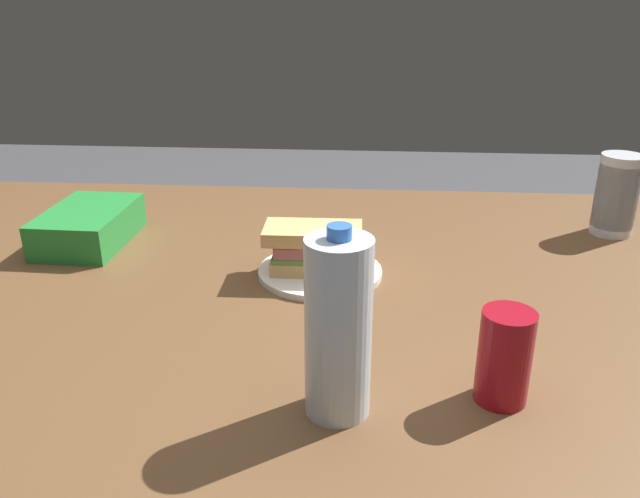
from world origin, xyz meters
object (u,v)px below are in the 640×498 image
Objects in this scene: water_bottle_tall at (338,328)px; soda_can_red at (505,357)px; chip_bag at (89,226)px; plastic_cup_stack at (617,195)px; dining_table at (285,320)px; paper_plate at (320,272)px; sandwich at (318,248)px.

soda_can_red is at bearing -169.80° from water_bottle_tall.
water_bottle_tall is at bearing -132.58° from chip_bag.
plastic_cup_stack is (-1.06, -0.13, 0.05)m from chip_bag.
water_bottle_tall is at bearing 10.20° from soda_can_red.
dining_table is at bearing -72.35° from water_bottle_tall.
soda_can_red reaches higher than paper_plate.
dining_table is at bearing -44.73° from soda_can_red.
paper_plate is (-0.06, -0.04, 0.08)m from dining_table.
chip_bag reaches higher than dining_table.
water_bottle_tall is at bearing 107.65° from dining_table.
dining_table is 0.11m from paper_plate.
sandwich reaches higher than dining_table.
sandwich is 0.76× the size of water_bottle_tall.
dining_table is 11.23× the size of plastic_cup_stack.
water_bottle_tall is 1.44× the size of plastic_cup_stack.
chip_bag is 1.07m from plastic_cup_stack.
plastic_cup_stack is (-0.54, -0.64, -0.03)m from water_bottle_tall.
paper_plate is 0.92× the size of water_bottle_tall.
soda_can_red is at bearing 135.27° from dining_table.
soda_can_red is (-0.25, 0.35, 0.05)m from paper_plate.
plastic_cup_stack reaches higher than paper_plate.
dining_table is 10.24× the size of sandwich.
paper_plate is at bearing -54.30° from soda_can_red.
paper_plate is 1.21× the size of sandwich.
dining_table is at bearing 34.25° from paper_plate.
water_bottle_tall is (-0.52, 0.51, 0.08)m from chip_bag.
chip_bag is (0.72, -0.47, -0.03)m from soda_can_red.
water_bottle_tall reaches higher than sandwich.
dining_table is 0.14m from sandwich.
plastic_cup_stack is (-0.59, -0.25, 0.03)m from sandwich.
water_bottle_tall is 0.84m from plastic_cup_stack.
plastic_cup_stack is at bearing -156.92° from sandwich.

